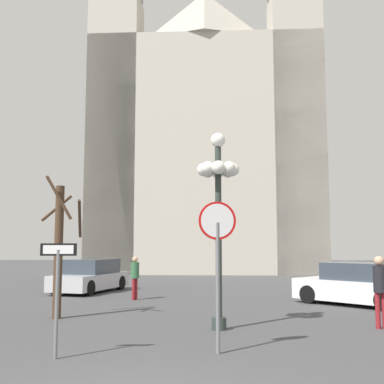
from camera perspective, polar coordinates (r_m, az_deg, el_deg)
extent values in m
cube|color=#BCB5A5|center=(40.26, 1.72, 3.22)|extent=(17.53, 13.86, 17.59)
pyramid|color=#BCB5A5|center=(38.09, 1.50, 20.56)|extent=(6.08, 2.13, 3.50)
cube|color=#BCB5A5|center=(36.56, -9.22, 7.08)|extent=(3.73, 3.73, 21.07)
cube|color=#BCB5A5|center=(36.31, 12.44, 7.24)|extent=(3.73, 3.73, 21.07)
cylinder|color=slate|center=(9.38, 3.12, -11.36)|extent=(0.08, 0.08, 2.51)
cylinder|color=red|center=(9.36, 3.07, -3.46)|extent=(0.75, 0.21, 0.76)
cylinder|color=white|center=(9.34, 3.07, -3.45)|extent=(0.65, 0.15, 0.66)
cylinder|color=slate|center=(9.32, -15.95, -12.78)|extent=(0.07, 0.07, 1.98)
cube|color=black|center=(9.26, -15.76, -6.68)|extent=(0.68, 0.06, 0.23)
cube|color=white|center=(9.25, -15.79, -6.68)|extent=(0.57, 0.03, 0.16)
cylinder|color=#2D3833|center=(11.93, 3.21, -5.39)|extent=(0.16, 0.16, 4.55)
cylinder|color=#2D3833|center=(12.08, 3.27, -15.52)|extent=(0.36, 0.36, 0.30)
sphere|color=white|center=(12.23, 3.14, 6.24)|extent=(0.38, 0.38, 0.38)
sphere|color=white|center=(12.10, 4.91, 2.70)|extent=(0.34, 0.34, 0.34)
cylinder|color=#2D3833|center=(12.09, 4.03, 2.70)|extent=(0.05, 0.37, 0.05)
sphere|color=white|center=(12.35, 4.34, 2.51)|extent=(0.34, 0.34, 0.34)
cylinder|color=#2D3833|center=(12.21, 3.75, 2.60)|extent=(0.30, 0.30, 0.05)
sphere|color=white|center=(12.45, 3.11, 2.43)|extent=(0.34, 0.34, 0.34)
cylinder|color=#2D3833|center=(12.26, 3.13, 2.56)|extent=(0.37, 0.05, 0.05)
sphere|color=white|center=(12.33, 1.91, 2.50)|extent=(0.34, 0.34, 0.34)
cylinder|color=#2D3833|center=(12.21, 2.52, 2.60)|extent=(0.30, 0.30, 0.05)
sphere|color=white|center=(12.08, 1.40, 2.69)|extent=(0.34, 0.34, 0.34)
cylinder|color=#2D3833|center=(12.08, 2.28, 2.70)|extent=(0.05, 0.37, 0.05)
sphere|color=white|center=(11.82, 1.93, 2.90)|extent=(0.34, 0.34, 0.34)
cylinder|color=#2D3833|center=(11.95, 2.55, 2.80)|extent=(0.30, 0.30, 0.05)
sphere|color=white|center=(11.72, 3.21, 2.98)|extent=(0.34, 0.34, 0.34)
cylinder|color=#2D3833|center=(11.90, 3.18, 2.84)|extent=(0.37, 0.05, 0.05)
sphere|color=white|center=(11.83, 4.46, 2.90)|extent=(0.34, 0.34, 0.34)
cylinder|color=#2D3833|center=(11.96, 3.80, 2.80)|extent=(0.30, 0.30, 0.05)
cylinder|color=#473323|center=(14.22, -15.78, -6.88)|extent=(0.25, 0.25, 3.78)
cylinder|color=#473323|center=(13.93, -15.72, -0.66)|extent=(0.78, 0.24, 1.25)
cylinder|color=#473323|center=(14.20, -13.35, -3.18)|extent=(0.34, 1.20, 1.06)
cylinder|color=#473323|center=(14.67, -15.95, -1.87)|extent=(0.83, 0.50, 0.82)
cube|color=silver|center=(17.75, 19.12, -11.10)|extent=(4.13, 4.17, 0.71)
cube|color=#333D47|center=(17.60, 19.63, -8.98)|extent=(2.75, 2.76, 0.59)
cylinder|color=black|center=(17.78, 13.86, -11.86)|extent=(0.60, 0.61, 0.64)
cylinder|color=black|center=(19.15, 16.58, -11.37)|extent=(0.60, 0.61, 0.64)
cylinder|color=black|center=(16.42, 22.14, -12.05)|extent=(0.60, 0.61, 0.64)
cube|color=#B7B7BC|center=(21.83, -12.20, -10.44)|extent=(2.88, 4.55, 0.65)
cube|color=#333D47|center=(21.97, -11.88, -8.73)|extent=(2.19, 2.72, 0.64)
cylinder|color=black|center=(20.20, -12.27, -11.22)|extent=(0.39, 0.68, 0.64)
cylinder|color=black|center=(21.03, -16.11, -10.92)|extent=(0.39, 0.68, 0.64)
cylinder|color=black|center=(22.73, -8.60, -10.74)|extent=(0.39, 0.68, 0.64)
cylinder|color=black|center=(23.48, -12.16, -10.53)|extent=(0.39, 0.68, 0.64)
cylinder|color=maroon|center=(18.45, -7.05, -11.52)|extent=(0.12, 0.12, 0.81)
cylinder|color=maroon|center=(18.59, -6.76, -11.49)|extent=(0.12, 0.12, 0.81)
cylinder|color=#33663F|center=(18.47, -6.88, -9.33)|extent=(0.32, 0.32, 0.61)
sphere|color=tan|center=(18.45, -6.86, -8.05)|extent=(0.22, 0.22, 0.22)
cylinder|color=maroon|center=(13.02, 21.45, -13.13)|extent=(0.12, 0.12, 0.89)
cylinder|color=maroon|center=(13.06, 22.14, -13.08)|extent=(0.12, 0.12, 0.89)
cylinder|color=black|center=(12.96, 21.65, -9.71)|extent=(0.32, 0.32, 0.66)
sphere|color=tan|center=(12.94, 21.57, -7.71)|extent=(0.24, 0.24, 0.24)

